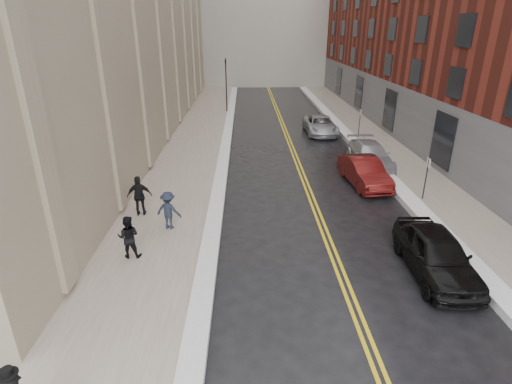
{
  "coord_description": "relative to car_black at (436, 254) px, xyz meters",
  "views": [
    {
      "loc": [
        -0.79,
        -9.78,
        7.99
      ],
      "look_at": [
        -0.37,
        5.57,
        1.6
      ],
      "focal_mm": 28.0,
      "sensor_mm": 36.0,
      "label": 1
    }
  ],
  "objects": [
    {
      "name": "parking_sign_near",
      "position": [
        2.19,
        6.15,
        0.57
      ],
      "size": [
        0.06,
        0.35,
        2.23
      ],
      "color": "black",
      "rests_on": "ground"
    },
    {
      "name": "sidewalk_right",
      "position": [
        3.29,
        14.15,
        -0.71
      ],
      "size": [
        3.0,
        64.0,
        0.15
      ],
      "primitive_type": "cube",
      "color": "gray",
      "rests_on": "ground"
    },
    {
      "name": "pedestrian_c",
      "position": [
        -11.21,
        4.71,
        0.28
      ],
      "size": [
        1.12,
        0.59,
        1.83
      ],
      "primitive_type": "imported",
      "rotation": [
        0.0,
        0.0,
        3.28
      ],
      "color": "black",
      "rests_on": "sidewalk_left"
    },
    {
      "name": "sidewalk_left",
      "position": [
        -10.21,
        14.15,
        -0.71
      ],
      "size": [
        4.0,
        64.0,
        0.15
      ],
      "primitive_type": "cube",
      "color": "gray",
      "rests_on": "ground"
    },
    {
      "name": "traffic_signal",
      "position": [
        -8.31,
        28.15,
        2.3
      ],
      "size": [
        0.18,
        0.15,
        5.2
      ],
      "color": "black",
      "rests_on": "ground"
    },
    {
      "name": "pedestrian_b",
      "position": [
        -9.71,
        3.37,
        0.18
      ],
      "size": [
        1.17,
        0.86,
        1.63
      ],
      "primitive_type": "imported",
      "rotation": [
        0.0,
        0.0,
        2.88
      ],
      "color": "black",
      "rests_on": "sidewalk_left"
    },
    {
      "name": "car_silver_near",
      "position": [
        1.09,
        11.47,
        -0.06
      ],
      "size": [
        2.05,
        5.0,
        1.45
      ],
      "primitive_type": "imported",
      "rotation": [
        0.0,
        0.0,
        0.0
      ],
      "color": "#A5A7AD",
      "rests_on": "ground"
    },
    {
      "name": "ground",
      "position": [
        -5.71,
        -1.85,
        -0.78
      ],
      "size": [
        160.0,
        160.0,
        0.0
      ],
      "primitive_type": "plane",
      "color": "black",
      "rests_on": "ground"
    },
    {
      "name": "pedestrian_a",
      "position": [
        -10.77,
        1.17,
        0.18
      ],
      "size": [
        0.8,
        0.63,
        1.62
      ],
      "primitive_type": "imported",
      "rotation": [
        0.0,
        0.0,
        3.16
      ],
      "color": "black",
      "rests_on": "sidewalk_left"
    },
    {
      "name": "car_black",
      "position": [
        0.0,
        0.0,
        0.0
      ],
      "size": [
        1.99,
        4.65,
        1.56
      ],
      "primitive_type": "imported",
      "rotation": [
        0.0,
        0.0,
        -0.03
      ],
      "color": "black",
      "rests_on": "ground"
    },
    {
      "name": "snow_ridge_right",
      "position": [
        1.44,
        14.15,
        -0.63
      ],
      "size": [
        0.85,
        60.8,
        0.3
      ],
      "primitive_type": "cube",
      "color": "white",
      "rests_on": "ground"
    },
    {
      "name": "lane_stripe_a",
      "position": [
        -3.33,
        14.15,
        -0.78
      ],
      "size": [
        0.12,
        64.0,
        0.01
      ],
      "primitive_type": "cube",
      "color": "gold",
      "rests_on": "ground"
    },
    {
      "name": "snow_ridge_left",
      "position": [
        -7.91,
        14.15,
        -0.65
      ],
      "size": [
        0.7,
        60.8,
        0.26
      ],
      "primitive_type": "cube",
      "color": "white",
      "rests_on": "ground"
    },
    {
      "name": "lane_stripe_b",
      "position": [
        -3.09,
        14.15,
        -0.78
      ],
      "size": [
        0.12,
        64.0,
        0.01
      ],
      "primitive_type": "cube",
      "color": "gold",
      "rests_on": "ground"
    },
    {
      "name": "car_maroon",
      "position": [
        -0.12,
        8.46,
        -0.04
      ],
      "size": [
        2.06,
        4.67,
        1.49
      ],
      "primitive_type": "imported",
      "rotation": [
        0.0,
        0.0,
        0.11
      ],
      "color": "#4E0E0D",
      "rests_on": "ground"
    },
    {
      "name": "building_right",
      "position": [
        11.79,
        21.15,
        8.22
      ],
      "size": [
        14.0,
        50.0,
        18.0
      ],
      "primitive_type": "cube",
      "color": "maroon",
      "rests_on": "ground"
    },
    {
      "name": "parking_sign_far",
      "position": [
        2.19,
        18.15,
        0.57
      ],
      "size": [
        0.06,
        0.35,
        2.23
      ],
      "color": "black",
      "rests_on": "ground"
    },
    {
      "name": "car_silver_far",
      "position": [
        -0.49,
        19.68,
        -0.08
      ],
      "size": [
        2.33,
        5.02,
        1.39
      ],
      "primitive_type": "imported",
      "rotation": [
        0.0,
        0.0,
        0.0
      ],
      "color": "#A5A7AD",
      "rests_on": "ground"
    }
  ]
}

